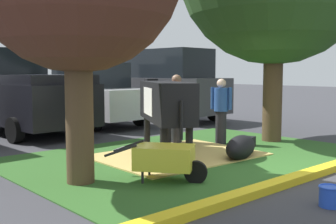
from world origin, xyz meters
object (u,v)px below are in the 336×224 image
(bucket_blue, at_px, (330,196))
(person_handler, at_px, (177,107))
(wheelbarrow, at_px, (166,158))
(suv_dark_grey, at_px, (166,85))
(calf_lying, at_px, (241,147))
(pickup_truck_maroon, at_px, (19,93))
(hatchback_white, at_px, (91,95))
(cow_holstein, at_px, (165,102))
(person_visitor_near, at_px, (221,110))

(bucket_blue, bearing_deg, person_handler, 69.81)
(wheelbarrow, bearing_deg, suv_dark_grey, 48.25)
(calf_lying, xyz_separation_m, bucket_blue, (-1.51, -2.63, -0.09))
(calf_lying, bearing_deg, pickup_truck_maroon, 104.19)
(calf_lying, bearing_deg, hatchback_white, 84.20)
(person_handler, distance_m, hatchback_white, 4.58)
(cow_holstein, height_order, pickup_truck_maroon, pickup_truck_maroon)
(person_handler, bearing_deg, bucket_blue, -110.19)
(calf_lying, xyz_separation_m, person_handler, (0.25, 2.15, 0.66))
(cow_holstein, distance_m, person_visitor_near, 1.86)
(bucket_blue, distance_m, suv_dark_grey, 10.14)
(calf_lying, bearing_deg, cow_holstein, 123.35)
(wheelbarrow, height_order, hatchback_white, hatchback_white)
(pickup_truck_maroon, xyz_separation_m, hatchback_white, (2.39, -0.05, -0.13))
(person_visitor_near, relative_size, wheelbarrow, 1.08)
(person_visitor_near, relative_size, bucket_blue, 5.28)
(pickup_truck_maroon, bearing_deg, hatchback_white, -1.22)
(bucket_blue, xyz_separation_m, suv_dark_grey, (4.98, 8.76, 1.13))
(person_visitor_near, relative_size, hatchback_white, 0.35)
(pickup_truck_maroon, height_order, suv_dark_grey, suv_dark_grey)
(wheelbarrow, xyz_separation_m, bucket_blue, (0.77, -2.32, -0.24))
(pickup_truck_maroon, bearing_deg, person_handler, -67.02)
(calf_lying, bearing_deg, wheelbarrow, -172.35)
(wheelbarrow, relative_size, bucket_blue, 4.87)
(calf_lying, xyz_separation_m, suv_dark_grey, (3.47, 6.14, 1.03))
(cow_holstein, bearing_deg, wheelbarrow, -131.25)
(cow_holstein, bearing_deg, bucket_blue, -99.32)
(pickup_truck_maroon, bearing_deg, wheelbarrow, -94.64)
(person_visitor_near, bearing_deg, person_handler, 133.04)
(calf_lying, relative_size, person_handler, 0.80)
(hatchback_white, height_order, suv_dark_grey, suv_dark_grey)
(cow_holstein, relative_size, bucket_blue, 9.71)
(cow_holstein, height_order, hatchback_white, hatchback_white)
(pickup_truck_maroon, bearing_deg, person_visitor_near, -63.54)
(hatchback_white, bearing_deg, person_handler, -95.45)
(bucket_blue, bearing_deg, hatchback_white, 76.79)
(wheelbarrow, height_order, suv_dark_grey, suv_dark_grey)
(wheelbarrow, bearing_deg, cow_holstein, 48.75)
(person_visitor_near, height_order, suv_dark_grey, suv_dark_grey)
(calf_lying, height_order, bucket_blue, calf_lying)
(bucket_blue, relative_size, suv_dark_grey, 0.06)
(bucket_blue, bearing_deg, pickup_truck_maroon, 91.21)
(pickup_truck_maroon, relative_size, hatchback_white, 1.23)
(wheelbarrow, height_order, bucket_blue, wheelbarrow)
(person_handler, distance_m, suv_dark_grey, 5.14)
(bucket_blue, distance_m, hatchback_white, 9.62)
(person_visitor_near, xyz_separation_m, suv_dark_grey, (2.49, 4.77, 0.43))
(hatchback_white, bearing_deg, cow_holstein, -105.98)
(cow_holstein, xyz_separation_m, hatchback_white, (1.54, 5.39, -0.13))
(person_handler, bearing_deg, suv_dark_grey, 51.08)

